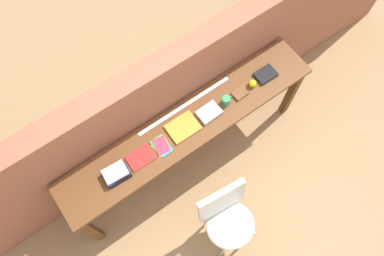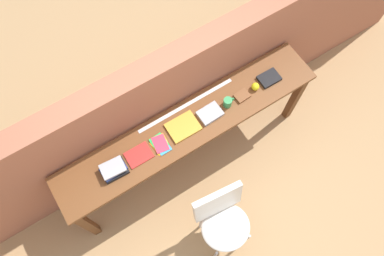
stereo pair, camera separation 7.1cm
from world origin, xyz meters
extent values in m
plane|color=tan|center=(0.00, 0.00, 0.00)|extent=(40.00, 40.00, 0.00)
cube|color=#9E5B42|center=(0.00, 0.64, 0.73)|extent=(6.00, 0.20, 1.46)
cube|color=brown|center=(0.00, 0.30, 0.86)|extent=(2.50, 0.44, 0.04)
cube|color=#5B341A|center=(-1.19, 0.14, 0.42)|extent=(0.07, 0.07, 0.84)
cube|color=#5B341A|center=(1.19, 0.14, 0.42)|extent=(0.07, 0.07, 0.84)
cube|color=#5B341A|center=(-1.19, 0.46, 0.42)|extent=(0.07, 0.07, 0.84)
cube|color=#5B341A|center=(1.19, 0.46, 0.42)|extent=(0.07, 0.07, 0.84)
ellipsoid|color=silver|center=(-0.16, -0.56, 0.45)|extent=(0.49, 0.47, 0.08)
cube|color=silver|center=(-0.14, -0.37, 0.69)|extent=(0.45, 0.15, 0.40)
cylinder|color=#B2B2B7|center=(-0.34, -0.69, 0.21)|extent=(0.02, 0.02, 0.41)
cylinder|color=#B2B2B7|center=(-0.01, -0.73, 0.21)|extent=(0.02, 0.02, 0.41)
cylinder|color=#B2B2B7|center=(-0.30, -0.38, 0.21)|extent=(0.02, 0.02, 0.41)
cylinder|color=#B2B2B7|center=(0.02, -0.42, 0.21)|extent=(0.02, 0.02, 0.41)
cube|color=black|center=(-0.74, 0.27, 0.90)|extent=(0.21, 0.16, 0.03)
cube|color=navy|center=(-0.74, 0.28, 0.93)|extent=(0.21, 0.15, 0.02)
cube|color=#9E9EA3|center=(-0.74, 0.28, 0.95)|extent=(0.20, 0.16, 0.02)
cube|color=red|center=(-0.50, 0.29, 0.89)|extent=(0.22, 0.16, 0.01)
cube|color=yellow|center=(-0.30, 0.28, 0.88)|extent=(0.14, 0.17, 0.00)
cube|color=orange|center=(-0.31, 0.27, 0.88)|extent=(0.13, 0.16, 0.00)
cube|color=#3399D8|center=(-0.29, 0.26, 0.89)|extent=(0.11, 0.17, 0.00)
cube|color=green|center=(-0.30, 0.29, 0.89)|extent=(0.13, 0.15, 0.00)
cube|color=#E5334C|center=(-0.30, 0.28, 0.89)|extent=(0.14, 0.17, 0.00)
cube|color=gold|center=(-0.06, 0.30, 0.89)|extent=(0.27, 0.21, 0.02)
cube|color=#9E9EA3|center=(0.21, 0.28, 0.90)|extent=(0.21, 0.16, 0.03)
cylinder|color=#338C4C|center=(0.39, 0.28, 0.93)|extent=(0.08, 0.08, 0.09)
torus|color=#338C4C|center=(0.43, 0.28, 0.93)|extent=(0.06, 0.01, 0.06)
cube|color=brown|center=(0.55, 0.28, 0.89)|extent=(0.14, 0.11, 0.02)
sphere|color=yellow|center=(0.69, 0.28, 0.92)|extent=(0.07, 0.07, 0.07)
cube|color=black|center=(0.86, 0.29, 0.89)|extent=(0.19, 0.15, 0.03)
cube|color=silver|center=(0.08, 0.47, 0.88)|extent=(0.96, 0.03, 0.00)
camera|label=1|loc=(-0.73, -0.76, 3.85)|focal=35.00mm
camera|label=2|loc=(-0.67, -0.80, 3.85)|focal=35.00mm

